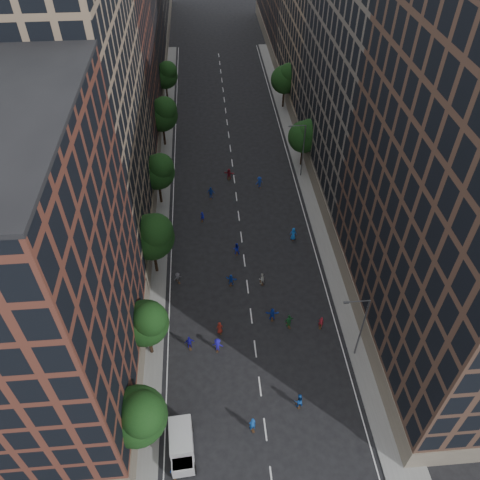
{
  "coord_description": "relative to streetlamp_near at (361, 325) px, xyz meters",
  "views": [
    {
      "loc": [
        -4.05,
        -15.23,
        43.58
      ],
      "look_at": [
        -0.41,
        28.8,
        2.0
      ],
      "focal_mm": 35.0,
      "sensor_mm": 36.0,
      "label": 1
    }
  ],
  "objects": [
    {
      "name": "ground",
      "position": [
        -10.37,
        28.0,
        -5.17
      ],
      "size": [
        240.0,
        240.0,
        0.0
      ],
      "primitive_type": "plane",
      "color": "black",
      "rests_on": "ground"
    },
    {
      "name": "sidewalk_left",
      "position": [
        -22.37,
        35.5,
        -5.09
      ],
      "size": [
        4.0,
        105.0,
        0.15
      ],
      "primitive_type": "cube",
      "color": "slate",
      "rests_on": "ground"
    },
    {
      "name": "sidewalk_right",
      "position": [
        1.63,
        35.5,
        -5.09
      ],
      "size": [
        4.0,
        105.0,
        0.15
      ],
      "primitive_type": "cube",
      "color": "slate",
      "rests_on": "ground"
    },
    {
      "name": "bldg_left_a",
      "position": [
        -29.37,
        -1.0,
        9.83
      ],
      "size": [
        14.0,
        22.0,
        30.0
      ],
      "primitive_type": "cube",
      "color": "#5A2D22",
      "rests_on": "ground"
    },
    {
      "name": "bldg_left_b",
      "position": [
        -29.37,
        23.0,
        11.83
      ],
      "size": [
        14.0,
        26.0,
        34.0
      ],
      "primitive_type": "cube",
      "color": "#877158",
      "rests_on": "ground"
    },
    {
      "name": "bldg_left_c",
      "position": [
        -29.37,
        46.0,
        8.83
      ],
      "size": [
        14.0,
        20.0,
        28.0
      ],
      "primitive_type": "cube",
      "color": "#5A2D22",
      "rests_on": "ground"
    },
    {
      "name": "bldg_left_d",
      "position": [
        -29.37,
        70.0,
        10.83
      ],
      "size": [
        14.0,
        28.0,
        32.0
      ],
      "primitive_type": "cube",
      "color": "#2C211D",
      "rests_on": "ground"
    },
    {
      "name": "bldg_right_a",
      "position": [
        8.63,
        3.0,
        12.83
      ],
      "size": [
        14.0,
        30.0,
        36.0
      ],
      "primitive_type": "cube",
      "color": "#493227",
      "rests_on": "ground"
    },
    {
      "name": "bldg_right_b",
      "position": [
        8.63,
        32.0,
        11.33
      ],
      "size": [
        14.0,
        28.0,
        33.0
      ],
      "primitive_type": "cube",
      "color": "#5C534B",
      "rests_on": "ground"
    },
    {
      "name": "bldg_right_c",
      "position": [
        8.63,
        59.0,
        12.33
      ],
      "size": [
        14.0,
        26.0,
        35.0
      ],
      "primitive_type": "cube",
      "color": "#877158",
      "rests_on": "ground"
    },
    {
      "name": "tree_left_0",
      "position": [
        -21.38,
        -8.15,
        0.79
      ],
      "size": [
        5.2,
        5.2,
        8.83
      ],
      "color": "black",
      "rests_on": "ground"
    },
    {
      "name": "tree_left_1",
      "position": [
        -21.39,
        1.86,
        0.38
      ],
      "size": [
        4.8,
        4.8,
        8.21
      ],
      "color": "black",
      "rests_on": "ground"
    },
    {
      "name": "tree_left_2",
      "position": [
        -21.36,
        13.83,
        1.19
      ],
      "size": [
        5.6,
        5.6,
        9.45
      ],
      "color": "black",
      "rests_on": "ground"
    },
    {
      "name": "tree_left_3",
      "position": [
        -21.38,
        27.85,
        0.65
      ],
      "size": [
        5.0,
        5.0,
        8.58
      ],
      "color": "black",
      "rests_on": "ground"
    },
    {
      "name": "tree_left_4",
      "position": [
        -21.37,
        43.84,
        0.93
      ],
      "size": [
        5.4,
        5.4,
        9.08
      ],
      "color": "black",
      "rests_on": "ground"
    },
    {
      "name": "tree_left_5",
      "position": [
        -21.39,
        59.86,
        0.51
      ],
      "size": [
        4.8,
        4.8,
        8.33
      ],
      "color": "black",
      "rests_on": "ground"
    },
    {
      "name": "tree_right_a",
      "position": [
        1.02,
        35.85,
        0.46
      ],
      "size": [
        5.0,
        5.0,
        8.39
      ],
      "color": "black",
      "rests_on": "ground"
    },
    {
      "name": "tree_right_b",
      "position": [
        1.02,
        55.85,
        0.79
      ],
      "size": [
        5.2,
        5.2,
        8.83
      ],
      "color": "black",
      "rests_on": "ground"
    },
    {
      "name": "streetlamp_near",
      "position": [
        0.0,
        0.0,
        0.0
      ],
      "size": [
        2.64,
        0.22,
        9.06
      ],
      "color": "#595B60",
      "rests_on": "ground"
    },
    {
      "name": "streetlamp_far",
      "position": [
        0.0,
        33.0,
        0.0
      ],
      "size": [
        2.64,
        0.22,
        9.06
      ],
      "color": "#595B60",
      "rests_on": "ground"
    },
    {
      "name": "cargo_van",
      "position": [
        -18.18,
        -8.89,
        -3.86
      ],
      "size": [
        2.47,
        4.79,
        2.49
      ],
      "rotation": [
        0.0,
        0.0,
        0.06
      ],
      "color": "#B3B3B5",
      "rests_on": "ground"
    },
    {
      "name": "skater_0",
      "position": [
        -18.87,
        -11.0,
        -4.39
      ],
      "size": [
        0.78,
        0.53,
        1.55
      ],
      "primitive_type": "imported",
      "rotation": [
        0.0,
        0.0,
        3.19
      ],
      "color": "#123598",
      "rests_on": "ground"
    },
    {
      "name": "skater_1",
      "position": [
        -11.62,
        -7.35,
        -4.21
      ],
      "size": [
        0.8,
        0.65,
        1.92
      ],
      "primitive_type": "imported",
      "rotation": [
        0.0,
        0.0,
        3.44
      ],
      "color": "#13479F",
      "rests_on": "ground"
    },
    {
      "name": "skater_2",
      "position": [
        -6.86,
        -5.36,
        -4.23
      ],
      "size": [
        1.0,
        0.83,
        1.87
      ],
      "primitive_type": "imported",
      "rotation": [
        0.0,
        0.0,
        3.29
      ],
      "color": "#124198",
      "rests_on": "ground"
    },
    {
      "name": "skater_3",
      "position": [
        -14.45,
        1.73,
        -4.28
      ],
      "size": [
        1.26,
        0.9,
        1.77
      ],
      "primitive_type": "imported",
      "rotation": [
        0.0,
        0.0,
        2.91
      ],
      "color": "#1B14A4",
      "rests_on": "ground"
    },
    {
      "name": "skater_4",
      "position": [
        -17.46,
        2.27,
        -4.27
      ],
      "size": [
        1.1,
        0.57,
        1.8
      ],
      "primitive_type": "imported",
      "rotation": [
        0.0,
        0.0,
        3.27
      ],
      "color": "#191296",
      "rests_on": "ground"
    },
    {
      "name": "skater_5",
      "position": [
        -8.02,
        5.37,
        -4.33
      ],
      "size": [
        1.59,
        0.6,
        1.68
      ],
      "primitive_type": "imported",
      "rotation": [
        0.0,
        0.0,
        3.07
      ],
      "color": "#132F9D",
      "rests_on": "ground"
    },
    {
      "name": "skater_6",
      "position": [
        -14.11,
        4.0,
        -4.36
      ],
      "size": [
        0.89,
        0.7,
        1.62
      ],
      "primitive_type": "imported",
      "rotation": [
        0.0,
        0.0,
        3.4
      ],
      "color": "maroon",
      "rests_on": "ground"
    },
    {
      "name": "skater_7",
      "position": [
        -2.7,
        3.83,
        -4.36
      ],
      "size": [
        0.69,
        0.56,
        1.62
      ],
      "primitive_type": "imported",
      "rotation": [
        0.0,
        0.0,
        2.81
      ],
      "color": "maroon",
      "rests_on": "ground"
    },
    {
      "name": "skater_8",
      "position": [
        -8.59,
        10.88,
        -4.35
      ],
      "size": [
        0.9,
        0.76,
        1.63
      ],
      "primitive_type": "imported",
      "rotation": [
        0.0,
        0.0,
        3.35
      ],
      "color": "#AEAFAB",
      "rests_on": "ground"
    },
    {
      "name": "skater_9",
      "position": [
        -18.87,
        11.96,
        -4.42
      ],
      "size": [
        1.11,
        0.91,
        1.49
      ],
      "primitive_type": "imported",
      "rotation": [
        0.0,
        0.0,
        3.58
      ],
      "color": "#49494F",
      "rests_on": "ground"
    },
    {
      "name": "skater_10",
      "position": [
        -6.29,
        4.19,
        -4.23
      ],
      "size": [
        1.18,
        0.73,
        1.87
      ],
      "primitive_type": "imported",
      "rotation": [
        0.0,
        0.0,
        3.41
      ],
      "color": "#1F6931",
      "rests_on": "ground"
    },
    {
      "name": "skater_11",
      "position": [
        -12.35,
        11.07,
        -4.4
      ],
      "size": [
        1.5,
        0.89,
        1.54
      ],
      "primitive_type": "imported",
      "rotation": [
        0.0,
        0.0,
        2.81
      ],
      "color": "#153CAA",
      "rests_on": "ground"
    },
    {
      "name": "skater_12",
      "position": [
        -3.42,
        18.48,
        -4.22
      ],
      "size": [
        1.02,
        0.75,
        1.9
      ],
      "primitive_type": "imported",
      "rotation": [
        0.0,
        0.0,
        2.97
      ],
      "color": "blue",
      "rests_on": "ground"
    },
    {
      "name": "skater_13",
      "position": [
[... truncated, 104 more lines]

